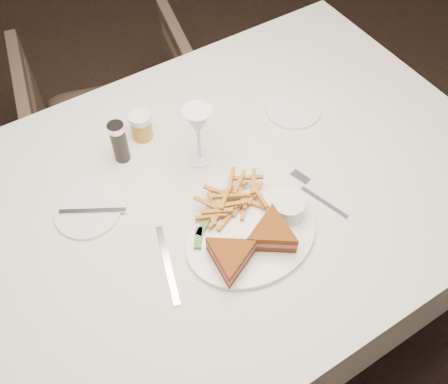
% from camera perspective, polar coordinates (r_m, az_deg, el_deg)
% --- Properties ---
extents(ground, '(5.00, 5.00, 0.00)m').
position_cam_1_polar(ground, '(1.94, -1.10, -10.94)').
color(ground, black).
rests_on(ground, ground).
extents(table, '(1.57, 1.11, 0.75)m').
position_cam_1_polar(table, '(1.57, -0.86, -7.91)').
color(table, silver).
rests_on(table, ground).
extents(chair_far, '(0.72, 0.69, 0.67)m').
position_cam_1_polar(chair_far, '(2.06, -12.22, 8.86)').
color(chair_far, '#47362B').
rests_on(chair_far, ground).
extents(table_setting, '(0.79, 0.60, 0.18)m').
position_cam_1_polar(table_setting, '(1.18, 0.36, -0.82)').
color(table_setting, white).
rests_on(table_setting, table).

